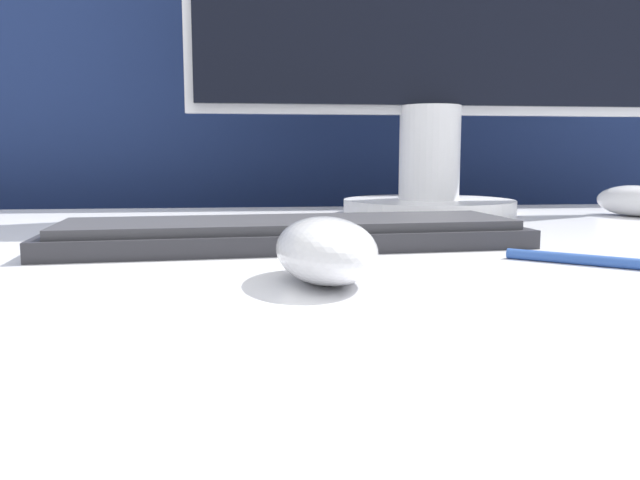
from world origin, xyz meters
The scene contains 5 objects.
partition_panel centered at (0.00, 0.64, 0.61)m, with size 5.00×0.03×1.21m.
computer_mouse_near centered at (0.06, -0.09, 0.74)m, with size 0.07×0.11×0.04m.
keyboard centered at (0.05, 0.07, 0.73)m, with size 0.42×0.15×0.02m.
computer_mouse_far centered at (0.52, 0.30, 0.74)m, with size 0.10×0.12×0.04m.
pen centered at (0.27, -0.06, 0.72)m, with size 0.11×0.09×0.01m.
Camera 1 is at (0.01, -0.47, 0.80)m, focal length 35.00 mm.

